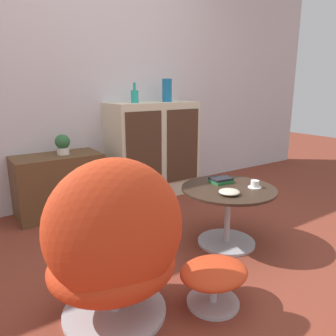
{
  "coord_description": "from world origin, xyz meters",
  "views": [
    {
      "loc": [
        -1.27,
        -1.46,
        1.15
      ],
      "look_at": [
        0.08,
        0.5,
        0.55
      ],
      "focal_mm": 35.0,
      "sensor_mm": 36.0,
      "label": 1
    }
  ],
  "objects_px": {
    "coffee_table": "(228,206)",
    "bowl": "(229,192)",
    "tv_console": "(59,185)",
    "book_stack": "(221,180)",
    "ottoman": "(214,276)",
    "sideboard": "(153,149)",
    "potted_plant": "(63,144)",
    "egg_chair": "(114,250)",
    "vase_inner_left": "(167,90)",
    "vase_leftmost": "(135,96)",
    "teacup": "(255,185)"
  },
  "relations": [
    {
      "from": "coffee_table",
      "to": "bowl",
      "type": "relative_size",
      "value": 4.74
    },
    {
      "from": "tv_console",
      "to": "book_stack",
      "type": "xyz_separation_m",
      "value": [
        0.88,
        -1.18,
        0.18
      ]
    },
    {
      "from": "ottoman",
      "to": "bowl",
      "type": "relative_size",
      "value": 2.68
    },
    {
      "from": "sideboard",
      "to": "potted_plant",
      "type": "relative_size",
      "value": 5.46
    },
    {
      "from": "tv_console",
      "to": "egg_chair",
      "type": "distance_m",
      "value": 1.61
    },
    {
      "from": "vase_inner_left",
      "to": "potted_plant",
      "type": "bearing_deg",
      "value": 179.48
    },
    {
      "from": "vase_leftmost",
      "to": "book_stack",
      "type": "relative_size",
      "value": 1.16
    },
    {
      "from": "tv_console",
      "to": "ottoman",
      "type": "relative_size",
      "value": 1.97
    },
    {
      "from": "tv_console",
      "to": "bowl",
      "type": "relative_size",
      "value": 5.27
    },
    {
      "from": "egg_chair",
      "to": "teacup",
      "type": "relative_size",
      "value": 8.91
    },
    {
      "from": "sideboard",
      "to": "book_stack",
      "type": "xyz_separation_m",
      "value": [
        -0.13,
        -1.17,
        -0.04
      ]
    },
    {
      "from": "ottoman",
      "to": "vase_inner_left",
      "type": "bearing_deg",
      "value": 62.72
    },
    {
      "from": "vase_leftmost",
      "to": "egg_chair",
      "type": "bearing_deg",
      "value": -122.45
    },
    {
      "from": "vase_inner_left",
      "to": "teacup",
      "type": "height_order",
      "value": "vase_inner_left"
    },
    {
      "from": "tv_console",
      "to": "book_stack",
      "type": "bearing_deg",
      "value": -53.29
    },
    {
      "from": "teacup",
      "to": "potted_plant",
      "type": "bearing_deg",
      "value": 123.24
    },
    {
      "from": "egg_chair",
      "to": "coffee_table",
      "type": "relative_size",
      "value": 1.28
    },
    {
      "from": "egg_chair",
      "to": "bowl",
      "type": "relative_size",
      "value": 6.07
    },
    {
      "from": "teacup",
      "to": "book_stack",
      "type": "height_order",
      "value": "teacup"
    },
    {
      "from": "sideboard",
      "to": "potted_plant",
      "type": "bearing_deg",
      "value": 179.14
    },
    {
      "from": "potted_plant",
      "to": "book_stack",
      "type": "bearing_deg",
      "value": -55.33
    },
    {
      "from": "coffee_table",
      "to": "teacup",
      "type": "relative_size",
      "value": 6.96
    },
    {
      "from": "egg_chair",
      "to": "book_stack",
      "type": "height_order",
      "value": "egg_chair"
    },
    {
      "from": "bowl",
      "to": "vase_leftmost",
      "type": "bearing_deg",
      "value": 87.11
    },
    {
      "from": "ottoman",
      "to": "book_stack",
      "type": "distance_m",
      "value": 0.9
    },
    {
      "from": "teacup",
      "to": "egg_chair",
      "type": "bearing_deg",
      "value": -171.29
    },
    {
      "from": "egg_chair",
      "to": "vase_inner_left",
      "type": "bearing_deg",
      "value": 48.68
    },
    {
      "from": "egg_chair",
      "to": "potted_plant",
      "type": "relative_size",
      "value": 4.81
    },
    {
      "from": "potted_plant",
      "to": "sideboard",
      "type": "bearing_deg",
      "value": -0.86
    },
    {
      "from": "tv_console",
      "to": "vase_inner_left",
      "type": "xyz_separation_m",
      "value": [
        1.19,
        -0.01,
        0.83
      ]
    },
    {
      "from": "egg_chair",
      "to": "book_stack",
      "type": "distance_m",
      "value": 1.17
    },
    {
      "from": "potted_plant",
      "to": "bowl",
      "type": "xyz_separation_m",
      "value": [
        0.67,
        -1.42,
        -0.19
      ]
    },
    {
      "from": "egg_chair",
      "to": "sideboard",
      "type": "bearing_deg",
      "value": 52.54
    },
    {
      "from": "tv_console",
      "to": "egg_chair",
      "type": "xyz_separation_m",
      "value": [
        -0.21,
        -1.6,
        0.12
      ]
    },
    {
      "from": "ottoman",
      "to": "tv_console",
      "type": "bearing_deg",
      "value": 98.86
    },
    {
      "from": "sideboard",
      "to": "teacup",
      "type": "bearing_deg",
      "value": -90.65
    },
    {
      "from": "sideboard",
      "to": "coffee_table",
      "type": "xyz_separation_m",
      "value": [
        -0.17,
        -1.29,
        -0.2
      ]
    },
    {
      "from": "sideboard",
      "to": "vase_inner_left",
      "type": "distance_m",
      "value": 0.64
    },
    {
      "from": "vase_inner_left",
      "to": "potted_plant",
      "type": "xyz_separation_m",
      "value": [
        -1.12,
        0.01,
        -0.46
      ]
    },
    {
      "from": "coffee_table",
      "to": "potted_plant",
      "type": "xyz_separation_m",
      "value": [
        -0.77,
        1.31,
        0.35
      ]
    },
    {
      "from": "tv_console",
      "to": "bowl",
      "type": "height_order",
      "value": "tv_console"
    },
    {
      "from": "ottoman",
      "to": "vase_inner_left",
      "type": "height_order",
      "value": "vase_inner_left"
    },
    {
      "from": "tv_console",
      "to": "ottoman",
      "type": "height_order",
      "value": "tv_console"
    },
    {
      "from": "potted_plant",
      "to": "coffee_table",
      "type": "bearing_deg",
      "value": -59.42
    },
    {
      "from": "potted_plant",
      "to": "book_stack",
      "type": "xyz_separation_m",
      "value": [
        0.82,
        -1.18,
        -0.19
      ]
    },
    {
      "from": "coffee_table",
      "to": "vase_leftmost",
      "type": "bearing_deg",
      "value": 91.53
    },
    {
      "from": "teacup",
      "to": "coffee_table",
      "type": "bearing_deg",
      "value": 145.44
    },
    {
      "from": "tv_console",
      "to": "coffee_table",
      "type": "relative_size",
      "value": 1.11
    },
    {
      "from": "coffee_table",
      "to": "potted_plant",
      "type": "relative_size",
      "value": 3.76
    },
    {
      "from": "vase_inner_left",
      "to": "book_stack",
      "type": "xyz_separation_m",
      "value": [
        -0.31,
        -1.17,
        -0.65
      ]
    }
  ]
}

